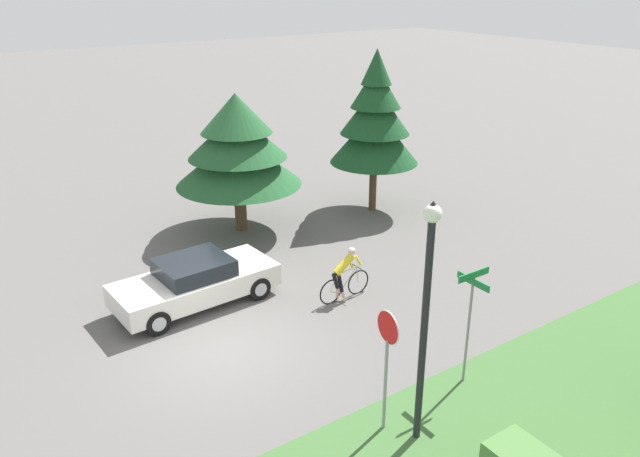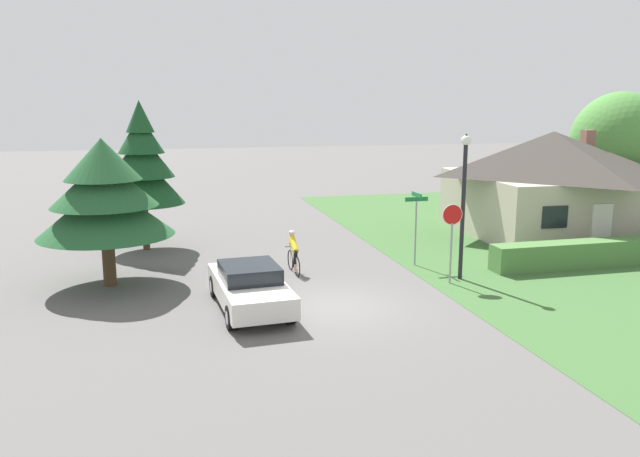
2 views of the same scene
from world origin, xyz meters
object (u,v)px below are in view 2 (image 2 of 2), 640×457
object	(u,v)px
sedan_left_lane	(250,287)
conifer_tall_far	(142,164)
stop_sign	(452,228)
cyclist	(294,253)
conifer_tall_near	(104,195)
street_lamp	(464,191)
street_name_sign	(416,215)
cottage_house	(551,181)
deciduous_tree_right	(620,143)

from	to	relation	value
sedan_left_lane	conifer_tall_far	size ratio (longest dim) A/B	0.75
stop_sign	conifer_tall_far	world-z (taller)	conifer_tall_far
sedan_left_lane	cyclist	xyz separation A→B (m)	(2.07, 3.60, 0.05)
conifer_tall_near	conifer_tall_far	bearing A→B (deg)	78.30
street_lamp	street_name_sign	bearing A→B (deg)	110.28
cottage_house	conifer_tall_far	world-z (taller)	conifer_tall_far
cyclist	sedan_left_lane	bearing A→B (deg)	147.81
street_lamp	conifer_tall_near	size ratio (longest dim) A/B	1.02
sedan_left_lane	conifer_tall_near	world-z (taller)	conifer_tall_near
cottage_house	street_lamp	size ratio (longest dim) A/B	1.75
street_lamp	sedan_left_lane	bearing A→B (deg)	-169.22
stop_sign	street_name_sign	world-z (taller)	street_name_sign
street_lamp	conifer_tall_far	xyz separation A→B (m)	(-10.63, 7.33, 0.47)
sedan_left_lane	cyclist	bearing A→B (deg)	-33.50
cyclist	conifer_tall_near	size ratio (longest dim) A/B	0.36
cottage_house	conifer_tall_near	xyz separation A→B (m)	(-19.31, -4.09, 0.61)
stop_sign	street_lamp	distance (m)	1.36
cottage_house	sedan_left_lane	size ratio (longest dim) A/B	1.91
stop_sign	conifer_tall_far	size ratio (longest dim) A/B	0.44
deciduous_tree_right	stop_sign	bearing A→B (deg)	-146.36
cyclist	conifer_tall_far	world-z (taller)	conifer_tall_far
cyclist	deciduous_tree_right	world-z (taller)	deciduous_tree_right
sedan_left_lane	deciduous_tree_right	distance (m)	23.46
cottage_house	stop_sign	world-z (taller)	cottage_house
street_name_sign	deciduous_tree_right	world-z (taller)	deciduous_tree_right
deciduous_tree_right	cottage_house	bearing A→B (deg)	-155.41
street_name_sign	conifer_tall_far	world-z (taller)	conifer_tall_far
street_name_sign	cottage_house	bearing A→B (deg)	26.05
stop_sign	deciduous_tree_right	world-z (taller)	deciduous_tree_right
conifer_tall_far	street_name_sign	bearing A→B (deg)	-27.80
street_name_sign	conifer_tall_far	distance (m)	11.24
stop_sign	conifer_tall_near	bearing A→B (deg)	-8.46
conifer_tall_far	stop_sign	bearing A→B (deg)	-37.48
cottage_house	cyclist	bearing A→B (deg)	-160.00
cyclist	deciduous_tree_right	bearing A→B (deg)	-72.67
stop_sign	street_name_sign	bearing A→B (deg)	-80.61
sedan_left_lane	stop_sign	size ratio (longest dim) A/B	1.70
conifer_tall_near	conifer_tall_far	xyz separation A→B (m)	(1.07, 5.17, 0.48)
street_name_sign	deciduous_tree_right	bearing A→B (deg)	25.46
cyclist	street_lamp	distance (m)	6.30
conifer_tall_far	deciduous_tree_right	world-z (taller)	deciduous_tree_right
cyclist	deciduous_tree_right	xyz separation A→B (m)	(18.76, 6.69, 3.26)
sedan_left_lane	conifer_tall_far	xyz separation A→B (m)	(-3.13, 8.75, 2.87)
street_lamp	deciduous_tree_right	distance (m)	16.04
deciduous_tree_right	conifer_tall_near	bearing A→B (deg)	-165.00
cyclist	stop_sign	xyz separation A→B (m)	(4.86, -2.56, 1.18)
conifer_tall_near	deciduous_tree_right	size ratio (longest dim) A/B	0.74
cottage_house	cyclist	xyz separation A→B (m)	(-13.04, -4.08, -1.73)
sedan_left_lane	street_lamp	distance (m)	8.00
stop_sign	street_lamp	world-z (taller)	street_lamp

